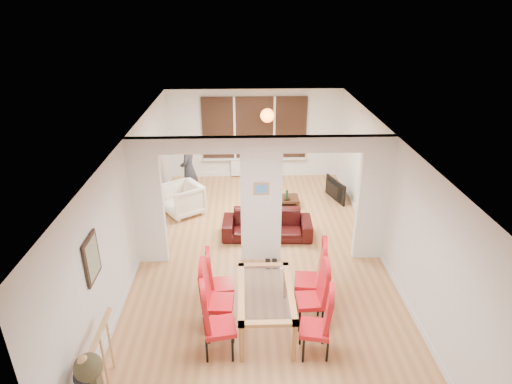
{
  "coord_description": "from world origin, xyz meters",
  "views": [
    {
      "loc": [
        -0.34,
        -7.51,
        4.9
      ],
      "look_at": [
        -0.08,
        0.6,
        1.22
      ],
      "focal_mm": 30.0,
      "sensor_mm": 36.0,
      "label": 1
    }
  ],
  "objects_px": {
    "bottle": "(287,194)",
    "dining_chair_rb": "(310,296)",
    "armchair": "(183,199)",
    "television": "(332,190)",
    "dining_table": "(265,309)",
    "dining_chair_rc": "(309,276)",
    "dining_chair_ra": "(315,324)",
    "coffee_table": "(279,202)",
    "dining_chair_lb": "(218,298)",
    "bowl": "(287,198)",
    "person": "(189,169)",
    "dining_chair_lc": "(221,281)",
    "sofa": "(267,225)",
    "dining_chair_la": "(219,322)"
  },
  "relations": [
    {
      "from": "bottle",
      "to": "dining_chair_rb",
      "type": "bearing_deg",
      "value": -90.7
    },
    {
      "from": "armchair",
      "to": "television",
      "type": "xyz_separation_m",
      "value": [
        3.84,
        0.67,
        -0.11
      ]
    },
    {
      "from": "bottle",
      "to": "dining_table",
      "type": "bearing_deg",
      "value": -100.07
    },
    {
      "from": "dining_chair_rc",
      "to": "armchair",
      "type": "bearing_deg",
      "value": 133.15
    },
    {
      "from": "bottle",
      "to": "dining_chair_ra",
      "type": "bearing_deg",
      "value": -90.94
    },
    {
      "from": "dining_chair_ra",
      "to": "coffee_table",
      "type": "height_order",
      "value": "dining_chair_ra"
    },
    {
      "from": "dining_chair_lb",
      "to": "coffee_table",
      "type": "relative_size",
      "value": 1.13
    },
    {
      "from": "bowl",
      "to": "dining_table",
      "type": "bearing_deg",
      "value": -100.11
    },
    {
      "from": "dining_chair_lb",
      "to": "television",
      "type": "relative_size",
      "value": 1.2
    },
    {
      "from": "person",
      "to": "coffee_table",
      "type": "height_order",
      "value": "person"
    },
    {
      "from": "person",
      "to": "bowl",
      "type": "relative_size",
      "value": 9.19
    },
    {
      "from": "armchair",
      "to": "person",
      "type": "height_order",
      "value": "person"
    },
    {
      "from": "dining_chair_lc",
      "to": "armchair",
      "type": "xyz_separation_m",
      "value": [
        -1.09,
        3.56,
        -0.13
      ]
    },
    {
      "from": "dining_chair_rb",
      "to": "armchair",
      "type": "bearing_deg",
      "value": 119.03
    },
    {
      "from": "dining_chair_rb",
      "to": "coffee_table",
      "type": "height_order",
      "value": "dining_chair_rb"
    },
    {
      "from": "dining_table",
      "to": "person",
      "type": "bearing_deg",
      "value": 109.67
    },
    {
      "from": "armchair",
      "to": "coffee_table",
      "type": "height_order",
      "value": "armchair"
    },
    {
      "from": "armchair",
      "to": "dining_chair_lb",
      "type": "bearing_deg",
      "value": -19.89
    },
    {
      "from": "television",
      "to": "bowl",
      "type": "bearing_deg",
      "value": 91.38
    },
    {
      "from": "dining_chair_ra",
      "to": "sofa",
      "type": "xyz_separation_m",
      "value": [
        -0.5,
        3.51,
        -0.25
      ]
    },
    {
      "from": "dining_chair_la",
      "to": "dining_chair_lb",
      "type": "relative_size",
      "value": 0.98
    },
    {
      "from": "dining_chair_lb",
      "to": "armchair",
      "type": "height_order",
      "value": "dining_chair_lb"
    },
    {
      "from": "dining_chair_lc",
      "to": "bottle",
      "type": "distance_m",
      "value": 4.11
    },
    {
      "from": "coffee_table",
      "to": "dining_chair_la",
      "type": "bearing_deg",
      "value": -104.43
    },
    {
      "from": "dining_chair_la",
      "to": "bowl",
      "type": "xyz_separation_m",
      "value": [
        1.48,
        4.86,
        -0.31
      ]
    },
    {
      "from": "dining_chair_la",
      "to": "dining_chair_rc",
      "type": "distance_m",
      "value": 1.82
    },
    {
      "from": "sofa",
      "to": "armchair",
      "type": "height_order",
      "value": "armchair"
    },
    {
      "from": "coffee_table",
      "to": "bowl",
      "type": "distance_m",
      "value": 0.27
    },
    {
      "from": "person",
      "to": "coffee_table",
      "type": "xyz_separation_m",
      "value": [
        2.3,
        -0.38,
        -0.78
      ]
    },
    {
      "from": "dining_table",
      "to": "person",
      "type": "height_order",
      "value": "person"
    },
    {
      "from": "dining_chair_la",
      "to": "dining_chair_lb",
      "type": "height_order",
      "value": "dining_chair_lb"
    },
    {
      "from": "dining_chair_lb",
      "to": "dining_chair_ra",
      "type": "height_order",
      "value": "dining_chair_lb"
    },
    {
      "from": "dining_chair_rc",
      "to": "dining_table",
      "type": "bearing_deg",
      "value": -138.37
    },
    {
      "from": "dining_table",
      "to": "dining_chair_lc",
      "type": "relative_size",
      "value": 1.49
    },
    {
      "from": "coffee_table",
      "to": "person",
      "type": "bearing_deg",
      "value": 170.71
    },
    {
      "from": "dining_chair_rc",
      "to": "bowl",
      "type": "height_order",
      "value": "dining_chair_rc"
    },
    {
      "from": "bowl",
      "to": "bottle",
      "type": "bearing_deg",
      "value": 87.98
    },
    {
      "from": "sofa",
      "to": "armchair",
      "type": "xyz_separation_m",
      "value": [
        -2.02,
        1.18,
        0.1
      ]
    },
    {
      "from": "dining_chair_rb",
      "to": "bowl",
      "type": "distance_m",
      "value": 4.3
    },
    {
      "from": "dining_chair_lb",
      "to": "armchair",
      "type": "xyz_separation_m",
      "value": [
        -1.08,
        4.09,
        -0.19
      ]
    },
    {
      "from": "dining_chair_lc",
      "to": "bottle",
      "type": "bearing_deg",
      "value": 61.21
    },
    {
      "from": "person",
      "to": "television",
      "type": "xyz_separation_m",
      "value": [
        3.74,
        -0.05,
        -0.62
      ]
    },
    {
      "from": "dining_table",
      "to": "person",
      "type": "xyz_separation_m",
      "value": [
        -1.72,
        4.82,
        0.53
      ]
    },
    {
      "from": "dining_chair_la",
      "to": "bottle",
      "type": "relative_size",
      "value": 4.3
    },
    {
      "from": "coffee_table",
      "to": "bowl",
      "type": "height_order",
      "value": "bowl"
    },
    {
      "from": "dining_chair_ra",
      "to": "dining_chair_rb",
      "type": "relative_size",
      "value": 0.98
    },
    {
      "from": "dining_chair_ra",
      "to": "coffee_table",
      "type": "relative_size",
      "value": 1.05
    },
    {
      "from": "person",
      "to": "coffee_table",
      "type": "bearing_deg",
      "value": 90.78
    },
    {
      "from": "armchair",
      "to": "bowl",
      "type": "relative_size",
      "value": 4.42
    },
    {
      "from": "television",
      "to": "bottle",
      "type": "bearing_deg",
      "value": 90.45
    }
  ]
}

